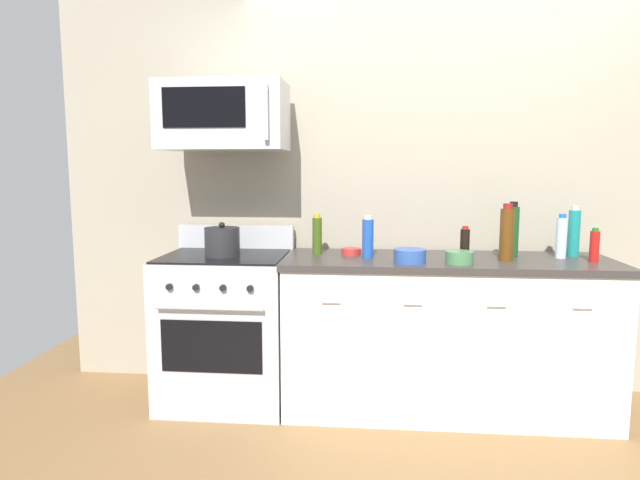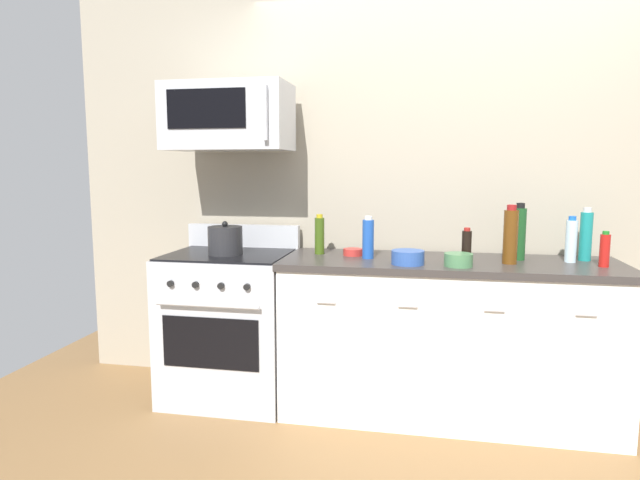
{
  "view_description": "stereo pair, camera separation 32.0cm",
  "coord_description": "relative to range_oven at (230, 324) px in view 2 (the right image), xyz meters",
  "views": [
    {
      "loc": [
        -0.45,
        -3.21,
        1.45
      ],
      "look_at": [
        -0.74,
        -0.05,
        1.03
      ],
      "focal_mm": 30.69,
      "sensor_mm": 36.0,
      "label": 1
    },
    {
      "loc": [
        -0.13,
        -3.16,
        1.45
      ],
      "look_at": [
        -0.74,
        -0.05,
        1.03
      ],
      "focal_mm": 30.69,
      "sensor_mm": 36.0,
      "label": 2
    }
  ],
  "objects": [
    {
      "name": "bowl_blue_mixing",
      "position": [
        1.1,
        -0.17,
        0.49
      ],
      "size": [
        0.18,
        0.18,
        0.08
      ],
      "color": "#2D519E",
      "rests_on": "countertop_slab"
    },
    {
      "name": "bottle_soda_blue",
      "position": [
        0.87,
        -0.02,
        0.57
      ],
      "size": [
        0.07,
        0.07,
        0.25
      ],
      "color": "#1E4CA5",
      "rests_on": "countertop_slab"
    },
    {
      "name": "ground_plane",
      "position": [
        1.33,
        -0.0,
        -0.47
      ],
      "size": [
        6.0,
        6.0,
        0.0
      ],
      "primitive_type": "plane",
      "color": "olive"
    },
    {
      "name": "range_oven",
      "position": [
        0.0,
        0.0,
        0.0
      ],
      "size": [
        0.76,
        0.69,
        1.07
      ],
      "color": "#B7BABF",
      "rests_on": "ground_plane"
    },
    {
      "name": "back_wall",
      "position": [
        1.33,
        0.41,
        0.88
      ],
      "size": [
        5.0,
        0.1,
        2.7
      ],
      "primitive_type": "cube",
      "color": "#9E937F",
      "rests_on": "ground_plane"
    },
    {
      "name": "bowl_red_small",
      "position": [
        0.77,
        0.07,
        0.47
      ],
      "size": [
        0.12,
        0.12,
        0.04
      ],
      "color": "#B72D28",
      "rests_on": "countertop_slab"
    },
    {
      "name": "bottle_olive_oil",
      "position": [
        0.56,
        0.09,
        0.57
      ],
      "size": [
        0.06,
        0.06,
        0.24
      ],
      "color": "#385114",
      "rests_on": "countertop_slab"
    },
    {
      "name": "bottle_wine_amber",
      "position": [
        1.65,
        -0.05,
        0.61
      ],
      "size": [
        0.08,
        0.08,
        0.33
      ],
      "color": "#59330F",
      "rests_on": "countertop_slab"
    },
    {
      "name": "microwave",
      "position": [
        0.0,
        0.04,
        1.28
      ],
      "size": [
        0.74,
        0.44,
        0.4
      ],
      "color": "#B7BABF"
    },
    {
      "name": "bottle_hot_sauce_red",
      "position": [
        2.13,
        -0.05,
        0.54
      ],
      "size": [
        0.05,
        0.05,
        0.19
      ],
      "color": "#B21914",
      "rests_on": "countertop_slab"
    },
    {
      "name": "counter_unit",
      "position": [
        1.33,
        -0.0,
        -0.01
      ],
      "size": [
        1.91,
        0.66,
        0.92
      ],
      "color": "white",
      "rests_on": "ground_plane"
    },
    {
      "name": "bottle_soy_sauce_dark",
      "position": [
        1.42,
        -0.05,
        0.54
      ],
      "size": [
        0.05,
        0.05,
        0.2
      ],
      "color": "black",
      "rests_on": "countertop_slab"
    },
    {
      "name": "bottle_sparkling_teal",
      "position": [
        2.09,
        0.14,
        0.6
      ],
      "size": [
        0.07,
        0.07,
        0.3
      ],
      "color": "#197F7A",
      "rests_on": "countertop_slab"
    },
    {
      "name": "bottle_wine_green",
      "position": [
        1.72,
        0.09,
        0.61
      ],
      "size": [
        0.07,
        0.07,
        0.33
      ],
      "color": "#19471E",
      "rests_on": "countertop_slab"
    },
    {
      "name": "stockpot",
      "position": [
        0.0,
        -0.05,
        0.54
      ],
      "size": [
        0.21,
        0.21,
        0.2
      ],
      "color": "#262628",
      "rests_on": "range_oven"
    },
    {
      "name": "bottle_water_clear",
      "position": [
        1.99,
        0.07,
        0.57
      ],
      "size": [
        0.06,
        0.06,
        0.26
      ],
      "color": "silver",
      "rests_on": "countertop_slab"
    },
    {
      "name": "bowl_green_glaze",
      "position": [
        1.37,
        -0.19,
        0.49
      ],
      "size": [
        0.15,
        0.15,
        0.07
      ],
      "color": "#477A4C",
      "rests_on": "countertop_slab"
    }
  ]
}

